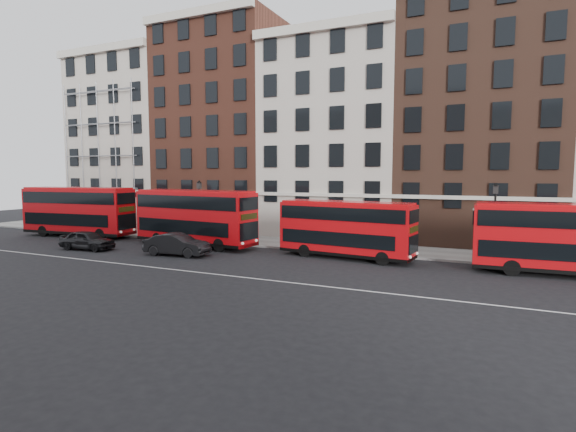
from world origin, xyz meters
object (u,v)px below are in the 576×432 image
at_px(bus_b, 194,216).
at_px(car_rear, 87,240).
at_px(bus_c, 345,228).
at_px(car_front, 177,244).
at_px(bus_a, 78,210).
at_px(bus_d, 566,238).

distance_m(bus_b, car_rear, 8.61).
relative_size(bus_c, car_front, 2.01).
distance_m(bus_a, car_front, 15.70).
xyz_separation_m(bus_a, car_front, (15.06, -4.11, -1.74)).
bearing_deg(bus_d, car_rear, -174.06).
bearing_deg(bus_a, car_rear, -41.55).
height_order(bus_c, bus_d, bus_d).
bearing_deg(car_front, car_rear, 90.92).
bearing_deg(bus_d, bus_b, 177.28).
bearing_deg(bus_c, car_rear, -159.00).
distance_m(bus_a, bus_b, 13.64).
relative_size(car_rear, car_front, 0.91).
xyz_separation_m(bus_a, car_rear, (6.90, -5.07, -1.78)).
height_order(bus_b, bus_d, bus_b).
xyz_separation_m(bus_a, bus_b, (13.64, 0.01, -0.04)).
height_order(bus_c, car_rear, bus_c).
bearing_deg(bus_c, car_front, -153.97).
relative_size(bus_b, bus_c, 1.14).
bearing_deg(bus_a, bus_c, -5.24).
height_order(bus_c, car_front, bus_c).
distance_m(bus_b, car_front, 4.67).
xyz_separation_m(bus_c, car_front, (-11.70, -4.12, -1.38)).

